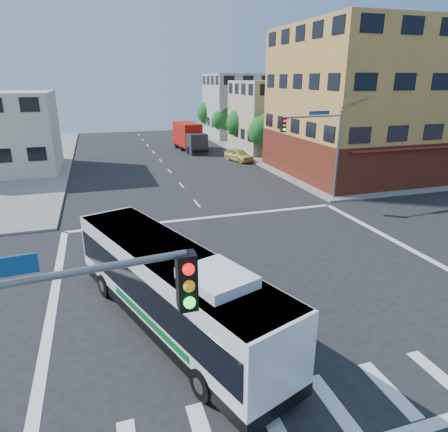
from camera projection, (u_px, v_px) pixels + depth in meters
name	position (u px, v px, depth m)	size (l,w,h in m)	color
ground	(261.00, 279.00, 19.44)	(120.00, 120.00, 0.00)	black
sidewalk_ne	(385.00, 142.00, 60.94)	(50.00, 50.00, 0.15)	gray
corner_building_ne	(377.00, 114.00, 39.87)	(18.10, 15.44, 14.00)	#BF8D44
building_east_near	(282.00, 116.00, 53.43)	(12.06, 10.06, 9.00)	#BDAA90
building_east_far	(245.00, 106.00, 65.89)	(12.06, 10.06, 10.00)	#A9A9A4
signal_mast_ne	(321.00, 138.00, 29.97)	(7.91, 1.13, 8.07)	slate
street_tree_a	(264.00, 129.00, 46.83)	(3.60, 3.60, 5.53)	#3A2515
street_tree_b	(241.00, 121.00, 53.98)	(3.80, 3.80, 5.79)	#3A2515
street_tree_c	(223.00, 118.00, 61.29)	(3.40, 3.40, 5.29)	#3A2515
street_tree_d	(209.00, 112.00, 68.36)	(4.00, 4.00, 6.03)	#3A2515
transit_bus	(171.00, 287.00, 15.16)	(6.48, 12.14, 3.55)	black
box_truck	(190.00, 138.00, 53.51)	(3.16, 8.18, 3.59)	#25252A
parked_car	(239.00, 155.00, 46.89)	(1.69, 4.21, 1.43)	#D4BB56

